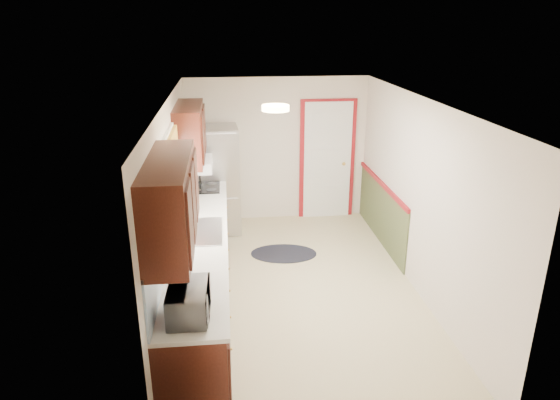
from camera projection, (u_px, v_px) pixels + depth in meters
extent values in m
cube|color=#C4B88A|center=(298.00, 289.00, 6.41)|extent=(3.20, 5.20, 0.12)
cube|color=white|center=(300.00, 101.00, 5.59)|extent=(3.20, 5.20, 0.12)
cube|color=beige|center=(277.00, 150.00, 8.34)|extent=(3.20, 0.10, 2.40)
cube|color=beige|center=(348.00, 318.00, 3.67)|extent=(3.20, 0.10, 2.40)
cube|color=beige|center=(172.00, 206.00, 5.85)|extent=(0.10, 5.20, 2.40)
cube|color=beige|center=(419.00, 197.00, 6.16)|extent=(0.10, 5.20, 2.40)
cube|color=#37130C|center=(201.00, 274.00, 5.85)|extent=(0.60, 4.00, 0.90)
cube|color=silver|center=(200.00, 237.00, 5.70)|extent=(0.63, 4.00, 0.04)
cube|color=#60A8EA|center=(171.00, 214.00, 5.56)|extent=(0.02, 4.00, 0.55)
cube|color=#37130C|center=(171.00, 203.00, 4.16)|extent=(0.35, 1.40, 0.75)
cube|color=#37130C|center=(190.00, 133.00, 6.68)|extent=(0.35, 1.20, 0.75)
cube|color=white|center=(169.00, 177.00, 5.52)|extent=(0.02, 1.00, 0.90)
cube|color=orange|center=(171.00, 146.00, 5.40)|extent=(0.05, 1.12, 0.24)
cube|color=#B7B7BC|center=(200.00, 232.00, 5.78)|extent=(0.52, 0.82, 0.02)
cube|color=white|center=(196.00, 164.00, 6.88)|extent=(0.45, 0.60, 0.15)
cube|color=maroon|center=(327.00, 161.00, 8.46)|extent=(0.94, 0.05, 2.08)
cube|color=white|center=(327.00, 161.00, 8.44)|extent=(0.80, 0.04, 2.00)
cube|color=#46512D|center=(381.00, 213.00, 7.67)|extent=(0.02, 2.30, 0.90)
cube|color=maroon|center=(382.00, 184.00, 7.51)|extent=(0.04, 2.30, 0.06)
cylinder|color=#FFD88C|center=(275.00, 108.00, 5.39)|extent=(0.30, 0.30, 0.06)
imported|color=white|center=(189.00, 299.00, 4.09)|extent=(0.28, 0.50, 0.33)
cube|color=#B7B7BC|center=(216.00, 180.00, 7.93)|extent=(0.74, 0.69, 1.71)
cylinder|color=black|center=(201.00, 193.00, 7.59)|extent=(0.02, 0.02, 1.19)
ellipsoid|color=black|center=(284.00, 253.00, 7.36)|extent=(1.03, 0.73, 0.01)
cube|color=black|center=(204.00, 188.00, 7.27)|extent=(0.46, 0.55, 0.02)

